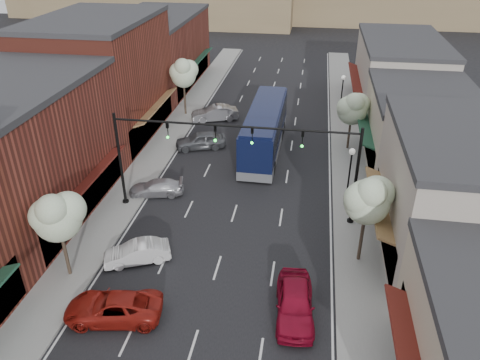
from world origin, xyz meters
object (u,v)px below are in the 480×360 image
at_px(parked_car_a, 113,307).
at_px(coach_bus, 265,129).
at_px(parked_car_d, 201,140).
at_px(parked_car_b, 137,253).
at_px(tree_right_far, 353,108).
at_px(tree_right_near, 369,198).
at_px(signal_mast_left, 152,148).
at_px(parked_car_e, 215,113).
at_px(lamp_post_near, 350,167).
at_px(tree_left_far, 184,72).
at_px(parked_car_c, 156,188).
at_px(tree_left_near, 57,215).
at_px(signal_mast_right, 320,160).
at_px(red_hatchback, 295,303).
at_px(lamp_post_far, 342,89).

bearing_deg(parked_car_a, coach_bus, 157.31).
bearing_deg(coach_bus, parked_car_d, -173.87).
bearing_deg(parked_car_b, tree_right_far, 119.85).
relative_size(tree_right_near, parked_car_b, 1.52).
distance_m(parked_car_a, parked_car_b, 4.59).
distance_m(signal_mast_left, parked_car_e, 17.40).
bearing_deg(lamp_post_near, tree_right_near, -85.23).
relative_size(tree_left_far, parked_car_c, 1.52).
bearing_deg(tree_left_near, parked_car_e, 82.42).
distance_m(tree_left_near, parked_car_e, 25.47).
xyz_separation_m(tree_left_near, parked_car_d, (3.45, 18.23, -3.45)).
bearing_deg(coach_bus, parked_car_c, -127.36).
bearing_deg(lamp_post_near, tree_left_near, -146.67).
bearing_deg(tree_right_near, signal_mast_right, 123.91).
bearing_deg(coach_bus, signal_mast_left, -120.68).
distance_m(tree_left_far, coach_bus, 11.94).
bearing_deg(parked_car_b, red_hatchback, 49.16).
distance_m(parked_car_c, parked_car_e, 15.38).
distance_m(signal_mast_right, red_hatchback, 9.85).
relative_size(tree_right_far, coach_bus, 0.42).
bearing_deg(parked_car_d, tree_left_far, -175.52).
xyz_separation_m(lamp_post_far, red_hatchback, (-3.08, -29.05, -2.18)).
height_order(parked_car_a, parked_car_b, parked_car_a).
xyz_separation_m(signal_mast_right, parked_car_e, (-10.55, 16.96, -3.84)).
bearing_deg(parked_car_a, red_hatchback, 91.71).
relative_size(tree_left_far, parked_car_b, 1.56).
bearing_deg(parked_car_e, coach_bus, 22.91).
height_order(lamp_post_near, lamp_post_far, same).
relative_size(tree_right_near, parked_car_d, 1.32).
xyz_separation_m(signal_mast_right, coach_bus, (-4.72, 10.72, -2.58)).
bearing_deg(signal_mast_left, lamp_post_far, 56.14).
bearing_deg(parked_car_a, tree_right_near, 108.87).
xyz_separation_m(signal_mast_left, parked_car_b, (0.76, -6.15, -3.98)).
bearing_deg(tree_left_far, parked_car_e, -16.55).
bearing_deg(tree_right_near, parked_car_b, -170.98).
xyz_separation_m(tree_left_far, lamp_post_far, (16.05, 2.06, -1.60)).
bearing_deg(parked_car_e, signal_mast_left, -22.48).
bearing_deg(lamp_post_far, coach_bus, -126.61).
relative_size(signal_mast_right, coach_bus, 0.64).
bearing_deg(tree_right_near, parked_car_e, 122.28).
xyz_separation_m(tree_left_far, parked_car_c, (2.05, -16.31, -4.02)).
bearing_deg(tree_left_far, tree_right_far, -19.87).
distance_m(tree_right_far, parked_car_c, 18.15).
height_order(tree_right_near, lamp_post_far, tree_right_near).
relative_size(tree_right_far, parked_car_e, 1.15).
height_order(signal_mast_left, tree_right_far, signal_mast_left).
xyz_separation_m(lamp_post_far, parked_car_c, (-14.00, -18.37, -2.42)).
bearing_deg(parked_car_e, tree_right_far, 49.18).
relative_size(tree_right_far, red_hatchback, 1.13).
height_order(tree_right_far, parked_car_c, tree_right_far).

